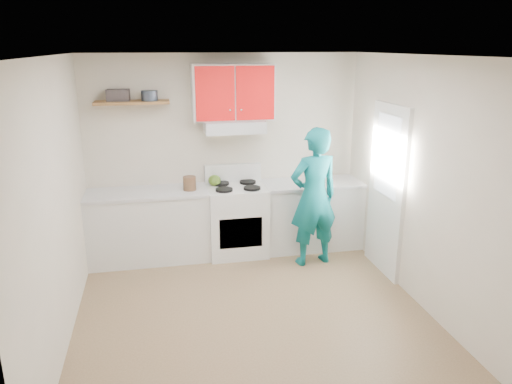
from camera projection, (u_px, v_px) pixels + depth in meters
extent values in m
plane|color=brown|center=(253.00, 312.00, 5.13)|extent=(3.80, 3.80, 0.00)
cube|color=white|center=(252.00, 56.00, 4.38)|extent=(3.60, 3.80, 0.04)
cube|color=beige|center=(225.00, 153.00, 6.53)|extent=(3.60, 0.04, 2.60)
cube|color=beige|center=(313.00, 284.00, 2.97)|extent=(3.60, 0.04, 2.60)
cube|color=beige|center=(57.00, 206.00, 4.40)|extent=(0.04, 3.80, 2.60)
cube|color=beige|center=(421.00, 184.00, 5.10)|extent=(0.04, 3.80, 2.60)
cube|color=white|center=(387.00, 191.00, 5.83)|extent=(0.05, 0.85, 2.05)
cube|color=white|center=(387.00, 156.00, 5.70)|extent=(0.01, 0.55, 0.95)
cube|color=silver|center=(149.00, 226.00, 6.30)|extent=(1.52, 0.60, 0.90)
cube|color=silver|center=(311.00, 215.00, 6.72)|extent=(1.32, 0.60, 0.90)
cube|color=white|center=(237.00, 220.00, 6.49)|extent=(0.76, 0.65, 0.92)
cube|color=silver|center=(234.00, 126.00, 6.23)|extent=(0.76, 0.44, 0.15)
cube|color=red|center=(233.00, 92.00, 6.16)|extent=(1.02, 0.33, 0.70)
cube|color=brown|center=(132.00, 102.00, 5.96)|extent=(0.90, 0.30, 0.04)
cube|color=#3E3638|center=(118.00, 95.00, 5.94)|extent=(0.28, 0.21, 0.14)
cylinder|color=#333D4C|center=(150.00, 96.00, 5.96)|extent=(0.23, 0.23, 0.12)
ellipsoid|color=#4A6D1E|center=(215.00, 180.00, 6.40)|extent=(0.22, 0.22, 0.14)
cylinder|color=brown|center=(190.00, 184.00, 6.20)|extent=(0.17, 0.17, 0.20)
cube|color=olive|center=(295.00, 183.00, 6.56)|extent=(0.28, 0.21, 0.02)
cube|color=#B51218|center=(333.00, 183.00, 6.59)|extent=(0.36, 0.31, 0.01)
imported|color=#0C696F|center=(314.00, 197.00, 6.06)|extent=(0.70, 0.52, 1.76)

